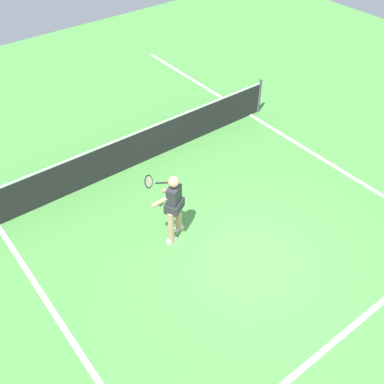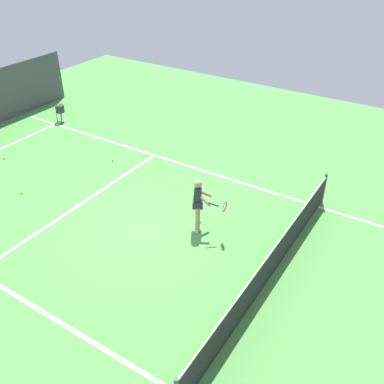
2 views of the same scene
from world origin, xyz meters
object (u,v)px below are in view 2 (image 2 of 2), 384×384
at_px(tennis_ball_far, 22,193).
at_px(ball_hopper, 60,109).
at_px(tennis_player, 199,202).
at_px(tennis_ball_near, 4,158).
at_px(tennis_ball_mid, 113,160).

relative_size(tennis_ball_far, ball_hopper, 0.09).
bearing_deg(tennis_player, tennis_ball_near, -87.66).
bearing_deg(tennis_ball_mid, tennis_ball_near, -59.86).
height_order(tennis_ball_near, tennis_ball_far, same).
xyz_separation_m(tennis_player, tennis_ball_mid, (-1.66, -4.64, -0.81)).
distance_m(tennis_ball_near, tennis_ball_mid, 3.96).
bearing_deg(tennis_ball_near, tennis_ball_far, 63.94).
relative_size(tennis_ball_mid, tennis_ball_far, 1.00).
distance_m(tennis_ball_mid, tennis_ball_far, 3.33).
height_order(tennis_player, tennis_ball_mid, tennis_player).
height_order(tennis_player, ball_hopper, tennis_player).
relative_size(tennis_ball_near, tennis_ball_far, 1.00).
bearing_deg(tennis_ball_far, ball_hopper, -145.66).
bearing_deg(tennis_ball_far, tennis_ball_mid, 162.55).
bearing_deg(ball_hopper, tennis_ball_near, 12.76).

